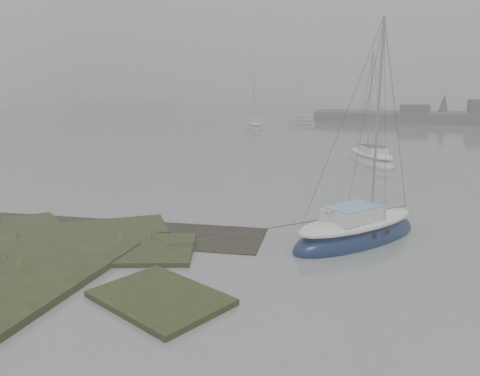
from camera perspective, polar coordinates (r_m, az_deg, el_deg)
name	(u,v)px	position (r m, az deg, el deg)	size (l,w,h in m)	color
ground	(312,148)	(41.80, 8.74, 4.80)	(160.00, 160.00, 0.00)	slate
sailboat_main	(356,233)	(17.98, 14.00, -5.37)	(5.32, 6.07, 8.63)	#0C1A3D
sailboat_white	(371,160)	(35.01, 15.70, 3.35)	(4.39, 6.29, 8.51)	silver
sailboat_far_a	(254,127)	(58.76, 1.75, 7.48)	(3.70, 5.62, 7.56)	#B2B8BD
sailboat_far_c	(301,122)	(65.79, 7.47, 7.95)	(5.27, 4.50, 7.42)	#B6BAC1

